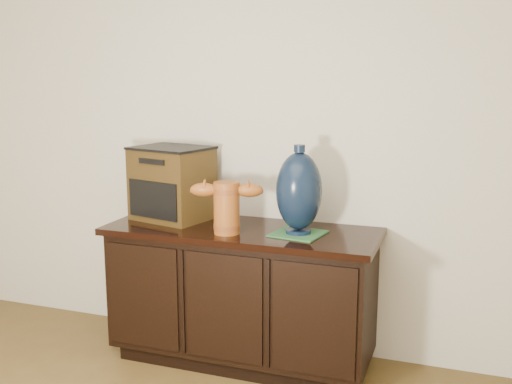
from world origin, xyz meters
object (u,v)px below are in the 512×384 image
at_px(terracotta_vessel, 227,205).
at_px(tv_radio, 172,183).
at_px(sideboard, 242,294).
at_px(lamp_base, 299,192).
at_px(spray_can, 202,201).

xyz_separation_m(terracotta_vessel, tv_radio, (-0.41, 0.20, 0.05)).
bearing_deg(sideboard, lamp_base, -3.27).
relative_size(tv_radio, lamp_base, 1.04).
bearing_deg(spray_can, lamp_base, -16.94).
height_order(terracotta_vessel, lamp_base, lamp_base).
bearing_deg(lamp_base, terracotta_vessel, -163.39).
xyz_separation_m(sideboard, tv_radio, (-0.45, 0.07, 0.57)).
bearing_deg(lamp_base, spray_can, 163.06).
bearing_deg(spray_can, tv_radio, -145.08).
xyz_separation_m(sideboard, lamp_base, (0.32, -0.02, 0.59)).
bearing_deg(terracotta_vessel, sideboard, 57.72).
height_order(sideboard, spray_can, spray_can).
bearing_deg(spray_can, terracotta_vessel, -47.40).
bearing_deg(tv_radio, sideboard, 4.48).
bearing_deg(sideboard, terracotta_vessel, -105.60).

